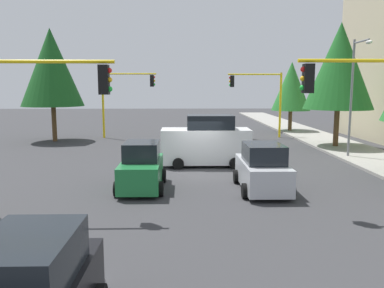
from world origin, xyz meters
TOP-DOWN VIEW (x-y plane):
  - ground_plane at (0.00, 0.00)m, footprint 120.00×120.00m
  - sidewalk_kerb at (-5.00, 10.50)m, footprint 80.00×4.00m
  - traffic_signal_far_left at (-14.00, 5.67)m, footprint 0.36×4.59m
  - traffic_signal_near_left at (6.00, 5.63)m, footprint 0.36×4.59m
  - traffic_signal_far_right at (-14.00, -5.67)m, footprint 0.36×4.59m
  - traffic_signal_near_right at (6.00, -5.62)m, footprint 0.36×4.59m
  - street_lamp_curbside at (-3.61, 9.20)m, footprint 2.15×0.28m
  - tree_opposite_side at (-12.00, -11.00)m, footprint 4.79×4.79m
  - tree_roadside_far at (-18.00, 9.50)m, footprint 3.65×3.65m
  - tree_roadside_mid at (-8.00, 10.00)m, footprint 4.72×4.72m
  - delivery_van_white at (-2.00, 0.49)m, footprint 2.22×4.80m
  - car_green at (2.86, -2.53)m, footprint 3.67×1.93m
  - car_silver at (3.26, 2.50)m, footprint 3.96×2.02m

SIDE VIEW (x-z plane):
  - ground_plane at x=0.00m, z-range 0.00..0.00m
  - sidewalk_kerb at x=-5.00m, z-range 0.00..0.15m
  - car_green at x=2.86m, z-range -0.09..1.88m
  - car_silver at x=3.26m, z-range -0.09..1.88m
  - delivery_van_white at x=-2.00m, z-range -0.11..2.67m
  - traffic_signal_near_right at x=6.00m, z-range 1.11..6.33m
  - traffic_signal_near_left at x=6.00m, z-range 1.11..6.38m
  - traffic_signal_far_left at x=-14.00m, z-range 1.15..6.63m
  - traffic_signal_far_right at x=-14.00m, z-range 1.15..6.67m
  - street_lamp_curbside at x=-3.61m, z-range 0.85..7.85m
  - tree_roadside_far at x=-18.00m, z-range 1.03..7.67m
  - tree_roadside_mid at x=-8.00m, z-range 1.36..10.02m
  - tree_opposite_side at x=-12.00m, z-range 1.39..10.17m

